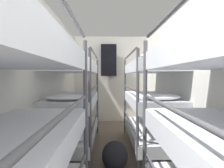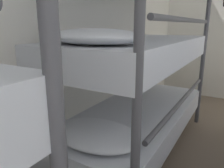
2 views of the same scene
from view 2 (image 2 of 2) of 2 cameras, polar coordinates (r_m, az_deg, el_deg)
bunk_stack_left_far at (r=1.77m, az=6.71°, el=8.93°), size 0.76×1.76×1.74m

